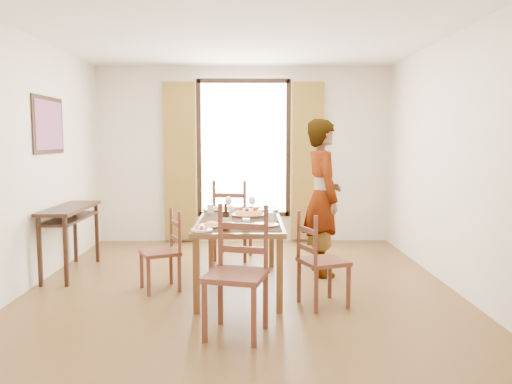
{
  "coord_description": "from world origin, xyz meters",
  "views": [
    {
      "loc": [
        0.09,
        -5.24,
        1.58
      ],
      "look_at": [
        0.16,
        0.31,
        1.0
      ],
      "focal_mm": 35.0,
      "sensor_mm": 36.0,
      "label": 1
    }
  ],
  "objects_px": {
    "man": "(323,197)",
    "pasta_platter": "(249,211)",
    "console_table": "(70,216)",
    "dining_table": "(240,224)"
  },
  "relations": [
    {
      "from": "man",
      "to": "pasta_platter",
      "type": "distance_m",
      "value": 0.96
    },
    {
      "from": "man",
      "to": "console_table",
      "type": "bearing_deg",
      "value": 80.47
    },
    {
      "from": "console_table",
      "to": "pasta_platter",
      "type": "distance_m",
      "value": 2.17
    },
    {
      "from": "console_table",
      "to": "dining_table",
      "type": "bearing_deg",
      "value": -15.95
    },
    {
      "from": "console_table",
      "to": "man",
      "type": "height_order",
      "value": "man"
    },
    {
      "from": "man",
      "to": "dining_table",
      "type": "bearing_deg",
      "value": 109.83
    },
    {
      "from": "console_table",
      "to": "man",
      "type": "bearing_deg",
      "value": -1.21
    },
    {
      "from": "man",
      "to": "pasta_platter",
      "type": "height_order",
      "value": "man"
    },
    {
      "from": "dining_table",
      "to": "pasta_platter",
      "type": "bearing_deg",
      "value": 47.97
    },
    {
      "from": "console_table",
      "to": "man",
      "type": "distance_m",
      "value": 2.98
    }
  ]
}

